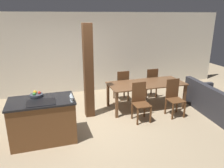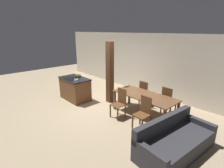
{
  "view_description": "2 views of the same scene",
  "coord_description": "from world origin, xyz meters",
  "px_view_note": "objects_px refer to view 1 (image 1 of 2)",
  "views": [
    {
      "loc": [
        -0.96,
        -4.78,
        2.61
      ],
      "look_at": [
        0.6,
        0.2,
        0.95
      ],
      "focal_mm": 35.0,
      "sensor_mm": 36.0,
      "label": 1
    },
    {
      "loc": [
        5.06,
        -3.91,
        2.84
      ],
      "look_at": [
        0.6,
        0.2,
        0.95
      ],
      "focal_mm": 28.0,
      "sensor_mm": 36.0,
      "label": 2
    }
  ],
  "objects_px": {
    "couch": "(218,104)",
    "dining_chair_far_left": "(122,85)",
    "timber_post": "(88,72)",
    "fruit_bowl": "(36,95)",
    "wine_glass_middle": "(71,95)",
    "kitchen_island": "(43,120)",
    "dining_chair_near_right": "(174,97)",
    "dining_chair_near_left": "(140,101)",
    "dining_table": "(146,86)",
    "wine_glass_near": "(72,96)",
    "dining_chair_far_right": "(150,82)"
  },
  "relations": [
    {
      "from": "fruit_bowl",
      "to": "dining_chair_near_left",
      "type": "relative_size",
      "value": 0.28
    },
    {
      "from": "kitchen_island",
      "to": "fruit_bowl",
      "type": "distance_m",
      "value": 0.57
    },
    {
      "from": "wine_glass_middle",
      "to": "dining_chair_far_left",
      "type": "xyz_separation_m",
      "value": [
        1.78,
        1.87,
        -0.55
      ]
    },
    {
      "from": "dining_chair_far_left",
      "to": "wine_glass_middle",
      "type": "bearing_deg",
      "value": 46.46
    },
    {
      "from": "fruit_bowl",
      "to": "dining_table",
      "type": "xyz_separation_m",
      "value": [
        2.96,
        0.73,
        -0.32
      ]
    },
    {
      "from": "wine_glass_middle",
      "to": "dining_chair_far_right",
      "type": "height_order",
      "value": "wine_glass_middle"
    },
    {
      "from": "wine_glass_middle",
      "to": "dining_chair_far_left",
      "type": "relative_size",
      "value": 0.16
    },
    {
      "from": "dining_chair_far_right",
      "to": "dining_chair_near_left",
      "type": "bearing_deg",
      "value": 54.48
    },
    {
      "from": "timber_post",
      "to": "wine_glass_middle",
      "type": "bearing_deg",
      "value": -117.65
    },
    {
      "from": "couch",
      "to": "dining_chair_far_left",
      "type": "bearing_deg",
      "value": 57.48
    },
    {
      "from": "fruit_bowl",
      "to": "timber_post",
      "type": "relative_size",
      "value": 0.11
    },
    {
      "from": "dining_table",
      "to": "dining_chair_near_right",
      "type": "distance_m",
      "value": 0.86
    },
    {
      "from": "dining_chair_near_left",
      "to": "dining_chair_near_right",
      "type": "xyz_separation_m",
      "value": [
        0.99,
        0.0,
        0.0
      ]
    },
    {
      "from": "wine_glass_near",
      "to": "timber_post",
      "type": "height_order",
      "value": "timber_post"
    },
    {
      "from": "dining_chair_near_left",
      "to": "kitchen_island",
      "type": "bearing_deg",
      "value": -173.53
    },
    {
      "from": "wine_glass_middle",
      "to": "dining_chair_far_left",
      "type": "distance_m",
      "value": 2.64
    },
    {
      "from": "wine_glass_near",
      "to": "dining_chair_far_right",
      "type": "xyz_separation_m",
      "value": [
        2.77,
        1.97,
        -0.55
      ]
    },
    {
      "from": "dining_chair_far_left",
      "to": "wine_glass_near",
      "type": "bearing_deg",
      "value": 47.87
    },
    {
      "from": "dining_table",
      "to": "dining_chair_near_right",
      "type": "xyz_separation_m",
      "value": [
        0.49,
        -0.69,
        -0.15
      ]
    },
    {
      "from": "kitchen_island",
      "to": "dining_chair_near_left",
      "type": "bearing_deg",
      "value": 6.47
    },
    {
      "from": "dining_chair_near_right",
      "to": "wine_glass_middle",
      "type": "bearing_deg",
      "value": -169.92
    },
    {
      "from": "dining_chair_far_right",
      "to": "timber_post",
      "type": "xyz_separation_m",
      "value": [
        -2.17,
        -0.74,
        0.7
      ]
    },
    {
      "from": "dining_chair_near_right",
      "to": "dining_chair_far_left",
      "type": "height_order",
      "value": "same"
    },
    {
      "from": "fruit_bowl",
      "to": "dining_chair_near_right",
      "type": "relative_size",
      "value": 0.28
    },
    {
      "from": "fruit_bowl",
      "to": "wine_glass_middle",
      "type": "relative_size",
      "value": 1.72
    },
    {
      "from": "dining_chair_far_left",
      "to": "timber_post",
      "type": "xyz_separation_m",
      "value": [
        -1.19,
        -0.74,
        0.7
      ]
    },
    {
      "from": "kitchen_island",
      "to": "dining_chair_near_right",
      "type": "bearing_deg",
      "value": 4.58
    },
    {
      "from": "dining_chair_far_left",
      "to": "kitchen_island",
      "type": "bearing_deg",
      "value": 34.79
    },
    {
      "from": "dining_chair_near_left",
      "to": "dining_chair_near_right",
      "type": "relative_size",
      "value": 1.0
    },
    {
      "from": "kitchen_island",
      "to": "dining_chair_near_right",
      "type": "relative_size",
      "value": 1.37
    },
    {
      "from": "kitchen_island",
      "to": "timber_post",
      "type": "height_order",
      "value": "timber_post"
    },
    {
      "from": "timber_post",
      "to": "dining_chair_near_left",
      "type": "bearing_deg",
      "value": -28.19
    },
    {
      "from": "kitchen_island",
      "to": "timber_post",
      "type": "xyz_separation_m",
      "value": [
        1.19,
        0.91,
        0.75
      ]
    },
    {
      "from": "fruit_bowl",
      "to": "dining_chair_near_left",
      "type": "height_order",
      "value": "fruit_bowl"
    },
    {
      "from": "dining_chair_near_left",
      "to": "dining_table",
      "type": "bearing_deg",
      "value": 54.48
    },
    {
      "from": "dining_table",
      "to": "dining_chair_near_left",
      "type": "bearing_deg",
      "value": -125.52
    },
    {
      "from": "dining_chair_near_left",
      "to": "couch",
      "type": "xyz_separation_m",
      "value": [
        2.18,
        -0.31,
        -0.24
      ]
    },
    {
      "from": "wine_glass_near",
      "to": "wine_glass_middle",
      "type": "bearing_deg",
      "value": 90.0
    },
    {
      "from": "kitchen_island",
      "to": "wine_glass_near",
      "type": "height_order",
      "value": "wine_glass_near"
    },
    {
      "from": "kitchen_island",
      "to": "dining_chair_far_left",
      "type": "bearing_deg",
      "value": 34.79
    },
    {
      "from": "wine_glass_middle",
      "to": "dining_chair_far_right",
      "type": "xyz_separation_m",
      "value": [
        2.77,
        1.87,
        -0.55
      ]
    },
    {
      "from": "dining_chair_near_left",
      "to": "wine_glass_near",
      "type": "bearing_deg",
      "value": -161.76
    },
    {
      "from": "dining_chair_far_right",
      "to": "timber_post",
      "type": "relative_size",
      "value": 0.41
    },
    {
      "from": "wine_glass_middle",
      "to": "dining_chair_near_right",
      "type": "relative_size",
      "value": 0.16
    },
    {
      "from": "kitchen_island",
      "to": "dining_chair_near_left",
      "type": "xyz_separation_m",
      "value": [
        2.38,
        0.27,
        0.04
      ]
    },
    {
      "from": "fruit_bowl",
      "to": "wine_glass_near",
      "type": "height_order",
      "value": "wine_glass_near"
    },
    {
      "from": "couch",
      "to": "kitchen_island",
      "type": "bearing_deg",
      "value": 94.82
    },
    {
      "from": "dining_table",
      "to": "dining_chair_far_left",
      "type": "height_order",
      "value": "dining_chair_far_left"
    },
    {
      "from": "wine_glass_near",
      "to": "wine_glass_middle",
      "type": "distance_m",
      "value": 0.09
    },
    {
      "from": "wine_glass_near",
      "to": "timber_post",
      "type": "xyz_separation_m",
      "value": [
        0.59,
        1.22,
        0.15
      ]
    }
  ]
}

